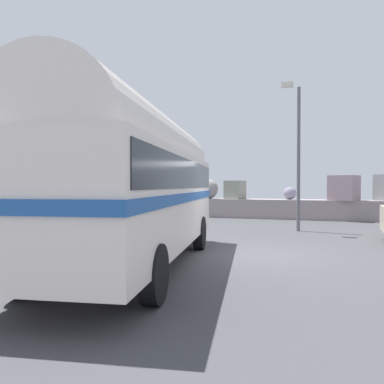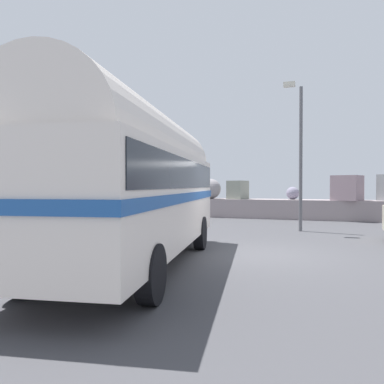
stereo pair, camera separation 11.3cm
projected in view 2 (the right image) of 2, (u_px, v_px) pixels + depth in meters
name	position (u px, v px, depth m)	size (l,w,h in m)	color
ground	(254.00, 254.00, 10.29)	(32.00, 26.00, 0.02)	#434347
breakwater	(292.00, 205.00, 21.35)	(31.36, 2.45, 2.48)	gray
vintage_coach	(136.00, 179.00, 8.64)	(3.90, 8.87, 3.70)	black
lamp_post	(299.00, 149.00, 15.31)	(0.67, 1.09, 5.92)	#5B5B60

